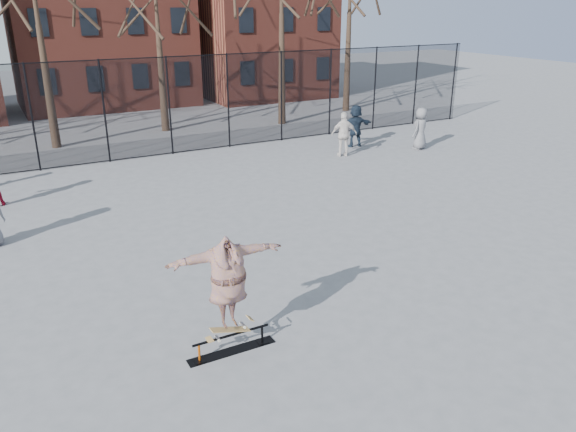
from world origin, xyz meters
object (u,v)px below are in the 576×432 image
bystander_navy (355,126)px  skate_rail (232,345)px  bystander_white (344,134)px  skateboard (230,332)px  skater (228,287)px  bystander_extra (420,129)px

bystander_navy → skate_rail: bearing=55.1°
bystander_white → skateboard: bearing=68.3°
skate_rail → skateboard: bearing=180.0°
skater → bystander_navy: (11.01, 11.84, -0.41)m
bystander_extra → skateboard: bearing=17.7°
skateboard → skater: bearing=0.0°
skate_rail → bystander_navy: bearing=47.1°
bystander_white → bystander_extra: (3.57, -0.57, -0.02)m
bystander_white → bystander_navy: bystander_navy is taller
bystander_white → bystander_navy: 1.82m
skater → bystander_white: size_ratio=1.16×
skater → skate_rail: bearing=2.5°
bystander_extra → bystander_navy: bearing=-58.4°
bystander_white → bystander_extra: size_ratio=1.02×
skate_rail → bystander_navy: (10.99, 11.84, 0.77)m
bystander_navy → skateboard: bearing=55.1°
skater → skateboard: bearing=0.0°
skate_rail → bystander_extra: bearing=37.5°
bystander_navy → bystander_white: bearing=48.3°
bystander_extra → skater: bearing=17.7°
bystander_navy → bystander_extra: bystander_navy is taller
bystander_navy → bystander_extra: bearing=149.4°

